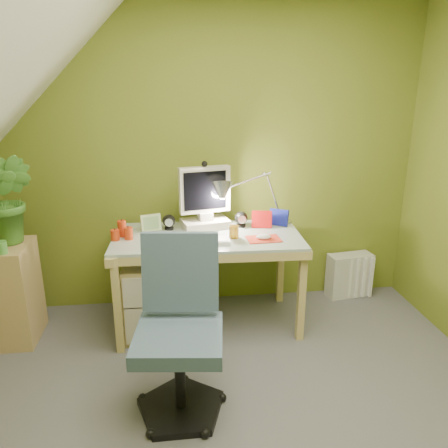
{
  "coord_description": "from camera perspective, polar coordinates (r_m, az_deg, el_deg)",
  "views": [
    {
      "loc": [
        -0.34,
        -1.76,
        1.75
      ],
      "look_at": [
        0.0,
        1.0,
        0.85
      ],
      "focal_mm": 35.0,
      "sensor_mm": 36.0,
      "label": 1
    }
  ],
  "objects": [
    {
      "name": "keyboard",
      "position": [
        2.98,
        -3.49,
        -2.19
      ],
      "size": [
        0.45,
        0.16,
        0.02
      ],
      "primitive_type": "cube",
      "rotation": [
        0.0,
        0.0,
        -0.05
      ],
      "color": "white",
      "rests_on": "desk"
    },
    {
      "name": "desk",
      "position": [
        3.26,
        -2.12,
        -7.38
      ],
      "size": [
        1.36,
        0.72,
        0.71
      ],
      "primitive_type": null,
      "rotation": [
        0.0,
        0.0,
        -0.04
      ],
      "color": "tan",
      "rests_on": "floor"
    },
    {
      "name": "radiator",
      "position": [
        3.9,
        16.02,
        -6.42
      ],
      "size": [
        0.39,
        0.2,
        0.37
      ],
      "primitive_type": "cube",
      "rotation": [
        0.0,
        0.0,
        0.15
      ],
      "color": "silver",
      "rests_on": "floor"
    },
    {
      "name": "desk_lamp",
      "position": [
        3.27,
        5.37,
        4.92
      ],
      "size": [
        0.57,
        0.25,
        0.6
      ],
      "primitive_type": null,
      "rotation": [
        0.0,
        0.0,
        -0.02
      ],
      "color": "silver",
      "rests_on": "desk"
    },
    {
      "name": "green_cup",
      "position": [
        3.13,
        -27.02,
        -2.74
      ],
      "size": [
        0.07,
        0.07,
        0.08
      ],
      "primitive_type": "cylinder",
      "rotation": [
        0.0,
        0.0,
        0.13
      ],
      "color": "#4E963E",
      "rests_on": "side_ledge"
    },
    {
      "name": "monitor",
      "position": [
        3.22,
        -2.52,
        3.73
      ],
      "size": [
        0.4,
        0.28,
        0.49
      ],
      "primitive_type": null,
      "rotation": [
        0.0,
        0.0,
        0.22
      ],
      "color": "beige",
      "rests_on": "desk"
    },
    {
      "name": "task_chair",
      "position": [
        2.39,
        -5.95,
        -14.45
      ],
      "size": [
        0.58,
        0.58,
        0.95
      ],
      "primitive_type": null,
      "rotation": [
        0.0,
        0.0,
        -0.12
      ],
      "color": "#405569",
      "rests_on": "floor"
    },
    {
      "name": "speaker_right",
      "position": [
        3.29,
        2.25,
        0.63
      ],
      "size": [
        0.1,
        0.1,
        0.12
      ],
      "primitive_type": null,
      "rotation": [
        0.0,
        0.0,
        0.01
      ],
      "color": "black",
      "rests_on": "desk"
    },
    {
      "name": "photo_frame_blue",
      "position": [
        3.34,
        7.16,
        0.88
      ],
      "size": [
        0.13,
        0.1,
        0.13
      ],
      "primitive_type": "cube",
      "rotation": [
        0.0,
        0.0,
        -0.58
      ],
      "color": "navy",
      "rests_on": "desk"
    },
    {
      "name": "potted_plant",
      "position": [
        3.23,
        -26.4,
        2.89
      ],
      "size": [
        0.37,
        0.32,
        0.61
      ],
      "primitive_type": "imported",
      "rotation": [
        0.0,
        0.0,
        -0.14
      ],
      "color": "#3E7627",
      "rests_on": "side_ledge"
    },
    {
      "name": "speaker_left",
      "position": [
        3.25,
        -7.2,
        0.24
      ],
      "size": [
        0.11,
        0.11,
        0.11
      ],
      "primitive_type": null,
      "rotation": [
        0.0,
        0.0,
        -0.2
      ],
      "color": "black",
      "rests_on": "desk"
    },
    {
      "name": "photo_frame_red",
      "position": [
        3.27,
        4.96,
        0.61
      ],
      "size": [
        0.15,
        0.05,
        0.13
      ],
      "primitive_type": "cube",
      "rotation": [
        0.0,
        0.0,
        -0.21
      ],
      "color": "red",
      "rests_on": "desk"
    },
    {
      "name": "side_ledge",
      "position": [
        3.41,
        -25.59,
        -8.1
      ],
      "size": [
        0.26,
        0.4,
        0.71
      ],
      "primitive_type": "cube",
      "color": "tan",
      "rests_on": "floor"
    },
    {
      "name": "mousepad",
      "position": [
        3.04,
        5.19,
        -1.96
      ],
      "size": [
        0.24,
        0.18,
        0.01
      ],
      "primitive_type": "cube",
      "rotation": [
        0.0,
        0.0,
        0.05
      ],
      "color": "red",
      "rests_on": "desk"
    },
    {
      "name": "candle_cluster",
      "position": [
        3.12,
        -13.26,
        -0.81
      ],
      "size": [
        0.16,
        0.14,
        0.11
      ],
      "primitive_type": null,
      "rotation": [
        0.0,
        0.0,
        -0.03
      ],
      "color": "red",
      "rests_on": "desk"
    },
    {
      "name": "photo_frame_green",
      "position": [
        3.23,
        -9.51,
        0.15
      ],
      "size": [
        0.15,
        0.06,
        0.13
      ],
      "primitive_type": "cube",
      "rotation": [
        0.0,
        0.0,
        0.27
      ],
      "color": "#ADC587",
      "rests_on": "desk"
    },
    {
      "name": "amber_tumbler",
      "position": [
        3.05,
        1.3,
        -1.02
      ],
      "size": [
        0.08,
        0.08,
        0.09
      ],
      "primitive_type": "cylinder",
      "rotation": [
        0.0,
        0.0,
        0.24
      ],
      "color": "#9A6D16",
      "rests_on": "desk"
    },
    {
      "name": "mouse",
      "position": [
        3.04,
        5.2,
        -1.69
      ],
      "size": [
        0.12,
        0.09,
        0.04
      ],
      "primitive_type": "ellipsoid",
      "rotation": [
        0.0,
        0.0,
        0.19
      ],
      "color": "white",
      "rests_on": "mousepad"
    },
    {
      "name": "floor",
      "position": [
        2.5,
        3.16,
        -26.54
      ],
      "size": [
        3.2,
        3.2,
        0.01
      ],
      "primitive_type": "cube",
      "color": "#58585E",
      "rests_on": "ground"
    },
    {
      "name": "wall_back",
      "position": [
        3.42,
        -1.26,
        8.68
      ],
      "size": [
        3.2,
        0.01,
        2.4
      ],
      "primitive_type": "cube",
      "color": "olive",
      "rests_on": "floor"
    }
  ]
}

